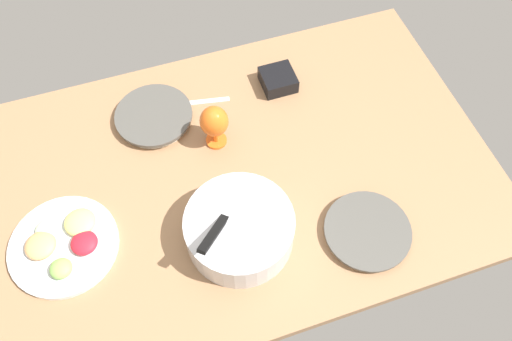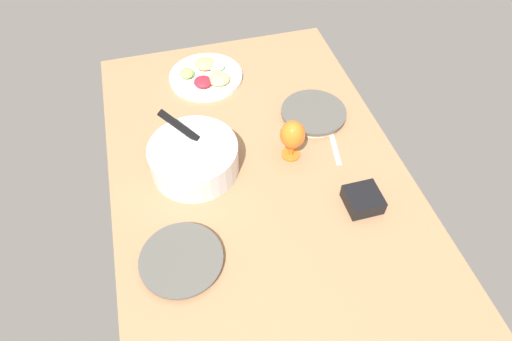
{
  "view_description": "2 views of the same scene",
  "coord_description": "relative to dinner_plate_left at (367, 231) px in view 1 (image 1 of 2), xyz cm",
  "views": [
    {
      "loc": [
        20.71,
        79.08,
        137.84
      ],
      "look_at": [
        -4.29,
        4.21,
        5.37
      ],
      "focal_mm": 35.52,
      "sensor_mm": 36.0,
      "label": 1
    },
    {
      "loc": [
        -94.92,
        26.32,
        119.55
      ],
      "look_at": [
        -4.5,
        1.87,
        5.37
      ],
      "focal_mm": 30.24,
      "sensor_mm": 36.0,
      "label": 2
    }
  ],
  "objects": [
    {
      "name": "dinner_plate_left",
      "position": [
        0.0,
        0.0,
        0.0
      ],
      "size": [
        25.59,
        25.59,
        2.62
      ],
      "color": "silver",
      "rests_on": "ground_plane"
    },
    {
      "name": "fork_by_right_plate",
      "position": [
        32.53,
        -62.78,
        -1.06
      ],
      "size": [
        18.02,
        5.09,
        0.6
      ],
      "primitive_type": "cube",
      "rotation": [
        0.0,
        0.0,
        -0.19
      ],
      "color": "silver",
      "rests_on": "ground_plane"
    },
    {
      "name": "dinner_plate_right",
      "position": [
        50.16,
        -60.64,
        0.3
      ],
      "size": [
        25.82,
        25.82,
        3.19
      ],
      "color": "silver",
      "rests_on": "ground_plane"
    },
    {
      "name": "mixing_bowl",
      "position": [
        35.82,
        -10.62,
        4.78
      ],
      "size": [
        31.19,
        31.19,
        19.03
      ],
      "color": "silver",
      "rests_on": "ground_plane"
    },
    {
      "name": "square_bowl_black",
      "position": [
        5.66,
        -61.83,
        1.63
      ],
      "size": [
        11.35,
        11.35,
        5.38
      ],
      "color": "black",
      "rests_on": "ground_plane"
    },
    {
      "name": "ground_plane",
      "position": [
        29.41,
        -32.02,
        -3.36
      ],
      "size": [
        160.0,
        104.0,
        4.0
      ],
      "primitive_type": "cube",
      "color": "#99704C"
    },
    {
      "name": "hurricane_glass_orange",
      "position": [
        32.87,
        -45.59,
        8.98
      ],
      "size": [
        9.07,
        9.07,
        16.35
      ],
      "color": "orange",
      "rests_on": "ground_plane"
    },
    {
      "name": "fruit_platter",
      "position": [
        84.85,
        -24.16,
        0.43
      ],
      "size": [
        31.63,
        31.63,
        5.29
      ],
      "color": "silver",
      "rests_on": "ground_plane"
    }
  ]
}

